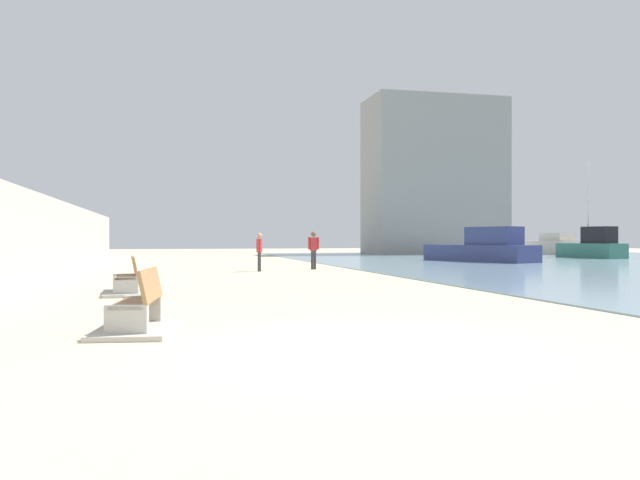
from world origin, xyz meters
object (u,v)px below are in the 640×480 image
at_px(bench_far, 126,285).
at_px(boat_mid_bay, 483,249).
at_px(bench_near, 137,317).
at_px(person_walking, 314,247).
at_px(boat_nearest, 550,246).
at_px(boat_far_right, 593,246).
at_px(person_standing, 259,249).

bearing_deg(bench_far, boat_mid_bay, 42.83).
relative_size(bench_near, person_walking, 1.28).
relative_size(bench_near, bench_far, 1.02).
bearing_deg(bench_near, person_walking, 69.23).
xyz_separation_m(boat_mid_bay, boat_nearest, (14.10, 14.66, -0.03)).
bearing_deg(boat_far_right, bench_near, -135.34).
distance_m(bench_far, boat_nearest, 46.81).
height_order(bench_far, boat_mid_bay, boat_mid_bay).
relative_size(bench_near, boat_far_right, 0.32).
bearing_deg(boat_mid_bay, person_standing, -152.55).
bearing_deg(bench_near, boat_mid_bay, 52.83).
bearing_deg(boat_far_right, boat_nearest, 72.00).
distance_m(bench_near, bench_far, 6.91).
xyz_separation_m(bench_far, boat_nearest, (33.52, 32.67, 0.53)).
relative_size(boat_mid_bay, boat_far_right, 1.10).
xyz_separation_m(boat_mid_bay, boat_far_right, (10.76, 4.39, 0.07)).
relative_size(bench_far, person_standing, 1.30).
bearing_deg(person_walking, boat_far_right, 25.38).
distance_m(bench_near, boat_mid_bay, 31.24).
bearing_deg(person_standing, person_walking, 24.29).
height_order(person_walking, boat_far_right, boat_far_right).
xyz_separation_m(bench_near, person_walking, (7.04, 18.56, 0.79)).
xyz_separation_m(person_walking, boat_mid_bay, (11.83, 6.33, -0.23)).
relative_size(person_standing, boat_far_right, 0.24).
bearing_deg(person_standing, boat_far_right, 25.26).
relative_size(bench_far, boat_far_right, 0.31).
relative_size(bench_far, boat_nearest, 0.35).
bearing_deg(boat_mid_bay, boat_nearest, 46.12).
distance_m(boat_mid_bay, boat_far_right, 11.62).
relative_size(bench_far, boat_mid_bay, 0.28).
height_order(boat_nearest, boat_far_right, boat_far_right).
xyz_separation_m(bench_near, boat_nearest, (32.97, 39.55, 0.53)).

